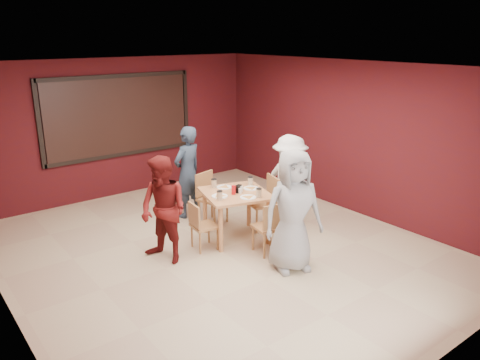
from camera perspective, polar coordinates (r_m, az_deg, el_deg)
floor at (r=7.41m, az=-2.50°, el=-8.54°), size 7.00×7.00×0.00m
window_blinds at (r=9.82m, az=-14.47°, el=7.56°), size 3.00×0.02×1.50m
dining_table at (r=7.57m, az=-0.52°, el=-2.23°), size 1.25×1.25×0.95m
chair_front at (r=7.12m, az=3.74°, el=-5.50°), size 0.46×0.46×0.84m
chair_back at (r=8.30m, az=-3.74°, el=-1.80°), size 0.54×0.54×0.91m
chair_left at (r=7.29m, az=-4.84°, el=-5.31°), size 0.42×0.42×0.77m
chair_right at (r=8.06m, az=3.24°, el=-2.36°), size 0.55×0.55×0.92m
diner_front at (r=6.57m, az=6.47°, el=-3.75°), size 1.00×0.82×1.77m
diner_back at (r=8.52m, az=-6.40°, el=0.96°), size 0.70×0.55×1.68m
diner_left at (r=6.88m, az=-9.30°, el=-3.64°), size 0.81×0.92×1.59m
diner_right at (r=8.09m, az=6.05°, el=-0.16°), size 0.64×1.07×1.62m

